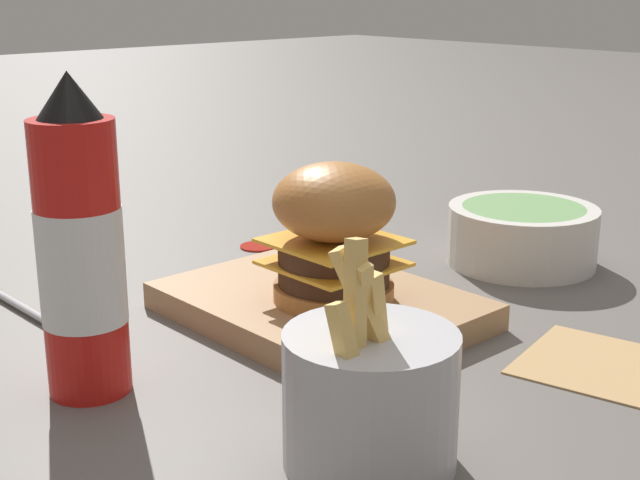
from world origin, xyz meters
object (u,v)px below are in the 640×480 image
at_px(burger, 334,231).
at_px(serving_board, 320,306).
at_px(ketchup_bottle, 81,252).
at_px(side_bowl, 522,234).
at_px(fries_basket, 370,396).

bearing_deg(burger, serving_board, -5.58).
xyz_separation_m(ketchup_bottle, side_bowl, (-0.03, -0.49, -0.07)).
bearing_deg(side_bowl, serving_board, 84.63).
height_order(burger, side_bowl, burger).
xyz_separation_m(serving_board, ketchup_bottle, (0.01, 0.22, 0.10)).
bearing_deg(ketchup_bottle, burger, -97.32).
relative_size(burger, ketchup_bottle, 0.52).
relative_size(serving_board, fries_basket, 1.75).
distance_m(serving_board, burger, 0.08).
relative_size(serving_board, burger, 2.17).
height_order(burger, ketchup_bottle, ketchup_bottle).
bearing_deg(burger, fries_basket, 142.27).
height_order(serving_board, ketchup_bottle, ketchup_bottle).
bearing_deg(ketchup_bottle, serving_board, -92.24).
bearing_deg(side_bowl, burger, 88.81).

